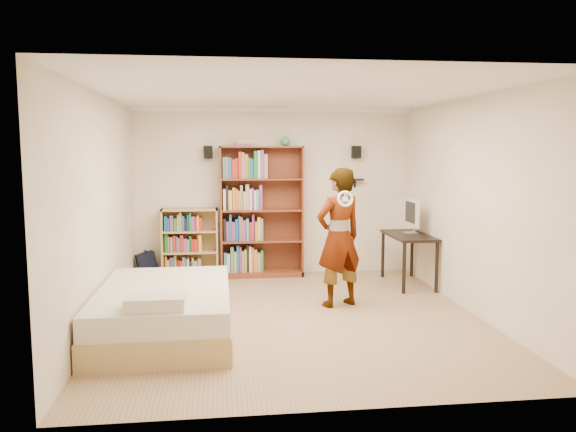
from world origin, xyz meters
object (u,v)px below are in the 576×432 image
(tall_bookshelf, at_px, (262,212))
(person, at_px, (339,237))
(computer_desk, at_px, (408,259))
(daybed, at_px, (165,305))
(low_bookshelf, at_px, (190,243))

(tall_bookshelf, xyz_separation_m, person, (0.87, -1.86, -0.14))
(computer_desk, relative_size, daybed, 0.51)
(person, bearing_deg, tall_bookshelf, -87.63)
(computer_desk, bearing_deg, tall_bookshelf, 158.52)
(tall_bookshelf, height_order, low_bookshelf, tall_bookshelf)
(low_bookshelf, bearing_deg, daybed, -93.04)
(computer_desk, height_order, person, person)
(tall_bookshelf, bearing_deg, daybed, -115.30)
(tall_bookshelf, relative_size, person, 1.16)
(tall_bookshelf, relative_size, computer_desk, 1.85)
(computer_desk, height_order, daybed, computer_desk)
(daybed, height_order, person, person)
(computer_desk, distance_m, daybed, 3.93)
(tall_bookshelf, distance_m, computer_desk, 2.42)
(daybed, bearing_deg, person, 21.89)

